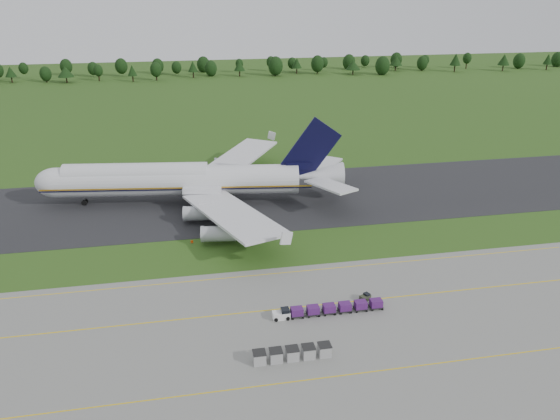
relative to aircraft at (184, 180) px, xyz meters
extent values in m
plane|color=#294C16|center=(14.90, -29.26, -6.06)|extent=(600.00, 600.00, 0.00)
cube|color=slate|center=(14.90, -63.26, -6.03)|extent=(300.00, 52.00, 0.06)
cube|color=black|center=(14.90, -1.26, -6.02)|extent=(300.00, 40.00, 0.08)
cube|color=yellow|center=(14.90, -51.26, -6.00)|extent=(300.00, 0.25, 0.01)
cube|color=yellow|center=(14.90, -69.26, -6.00)|extent=(300.00, 0.20, 0.01)
cube|color=yellow|center=(14.90, -39.26, -6.00)|extent=(120.00, 0.20, 0.01)
cylinder|color=black|center=(-88.31, 196.00, -4.51)|extent=(0.70, 0.70, 3.11)
cone|color=#1B3913|center=(-88.31, 196.00, -0.19)|extent=(5.83, 5.83, 5.52)
cylinder|color=black|center=(-69.92, 193.50, -4.58)|extent=(0.70, 0.70, 2.96)
sphere|color=#1B3913|center=(-69.92, 193.50, -1.54)|extent=(6.19, 6.19, 6.19)
cylinder|color=black|center=(-58.81, 189.95, -4.49)|extent=(0.70, 0.70, 3.13)
cone|color=#1B3913|center=(-58.81, 189.95, -0.14)|extent=(8.65, 8.65, 5.57)
cylinder|color=black|center=(-42.07, 192.55, -4.18)|extent=(0.70, 0.70, 3.76)
sphere|color=#1B3913|center=(-42.07, 192.55, -0.32)|extent=(5.03, 5.03, 5.03)
cylinder|color=black|center=(-23.49, 186.58, -4.43)|extent=(0.70, 0.70, 3.26)
cone|color=#1B3913|center=(-23.49, 186.58, 0.10)|extent=(5.03, 5.03, 5.80)
cylinder|color=black|center=(-10.78, 187.90, -4.08)|extent=(0.70, 0.70, 3.96)
sphere|color=#1B3913|center=(-10.78, 187.90, -0.02)|extent=(6.28, 6.28, 6.28)
cylinder|color=black|center=(9.73, 194.31, -4.38)|extent=(0.70, 0.70, 3.36)
cone|color=#1B3913|center=(9.73, 194.31, 0.28)|extent=(5.65, 5.65, 5.96)
cylinder|color=black|center=(20.14, 198.16, -4.62)|extent=(0.70, 0.70, 2.88)
sphere|color=#1B3913|center=(20.14, 198.16, -1.65)|extent=(7.02, 7.02, 7.02)
cylinder|color=black|center=(36.39, 194.15, -4.43)|extent=(0.70, 0.70, 3.26)
cone|color=#1B3913|center=(36.39, 194.15, 0.11)|extent=(6.52, 6.52, 5.80)
cylinder|color=black|center=(57.22, 191.81, -4.19)|extent=(0.70, 0.70, 3.73)
sphere|color=#1B3913|center=(57.22, 191.81, -0.36)|extent=(8.44, 8.44, 8.44)
cylinder|color=black|center=(71.28, 198.26, -4.43)|extent=(0.70, 0.70, 3.26)
cone|color=#1B3913|center=(71.28, 198.26, 0.09)|extent=(5.98, 5.98, 5.79)
cylinder|color=black|center=(83.09, 194.91, -4.14)|extent=(0.70, 0.70, 3.85)
sphere|color=#1B3913|center=(83.09, 194.91, -0.18)|extent=(7.63, 7.63, 7.63)
cylinder|color=black|center=(103.24, 188.42, -4.60)|extent=(0.70, 0.70, 2.92)
cone|color=#1B3913|center=(103.24, 188.42, -0.54)|extent=(8.66, 8.66, 5.19)
cylinder|color=black|center=(119.99, 184.63, -4.35)|extent=(0.70, 0.70, 3.41)
sphere|color=#1B3913|center=(119.99, 184.63, -0.84)|extent=(8.47, 8.47, 8.47)
cylinder|color=black|center=(133.55, 197.57, -4.41)|extent=(0.70, 0.70, 3.31)
cone|color=#1B3913|center=(133.55, 197.57, 0.19)|extent=(7.72, 7.72, 5.88)
cylinder|color=black|center=(149.99, 195.59, -4.56)|extent=(0.70, 0.70, 3.00)
sphere|color=#1B3913|center=(149.99, 195.59, -1.48)|extent=(6.61, 6.61, 6.61)
cylinder|color=black|center=(167.48, 187.14, -4.09)|extent=(0.70, 0.70, 3.94)
cone|color=#1B3913|center=(167.48, 187.14, 1.39)|extent=(6.58, 6.58, 7.01)
cylinder|color=black|center=(181.08, 198.14, -3.94)|extent=(0.70, 0.70, 4.24)
sphere|color=#1B3913|center=(181.08, 198.14, 0.42)|extent=(5.31, 5.31, 5.31)
cylinder|color=black|center=(198.26, 184.63, -4.23)|extent=(0.70, 0.70, 3.67)
cone|color=#1B3913|center=(198.26, 184.63, 0.87)|extent=(7.10, 7.10, 6.52)
cylinder|color=black|center=(214.05, 192.77, -4.52)|extent=(0.70, 0.70, 3.08)
sphere|color=#1B3913|center=(214.05, 192.77, -1.35)|extent=(7.25, 7.25, 7.25)
cylinder|color=black|center=(227.53, 183.53, -4.30)|extent=(0.70, 0.70, 3.53)
cone|color=#1B3913|center=(227.53, 183.53, 0.61)|extent=(5.38, 5.38, 6.27)
cylinder|color=black|center=(243.41, 195.89, -4.60)|extent=(0.70, 0.70, 2.91)
sphere|color=#1B3913|center=(243.41, 195.89, -1.61)|extent=(7.50, 7.50, 7.50)
cylinder|color=silver|center=(-1.37, 0.19, -0.22)|extent=(58.88, 15.03, 7.25)
cylinder|color=silver|center=(-11.35, 1.54, 1.50)|extent=(34.70, 10.20, 5.66)
sphere|color=silver|center=(-30.32, 4.11, -0.22)|extent=(7.25, 7.25, 7.25)
cone|color=silver|center=(33.08, -4.48, 0.29)|extent=(11.91, 8.32, 6.89)
cube|color=gold|center=(-1.86, -3.43, -0.82)|extent=(63.91, 8.71, 0.35)
cube|color=silver|center=(9.48, -20.70, -1.12)|extent=(20.32, 35.69, 0.55)
cube|color=silver|center=(14.64, 17.44, -1.12)|extent=(27.39, 34.09, 0.55)
cylinder|color=#9C9FA4|center=(2.86, -13.20, -3.64)|extent=(7.42, 4.14, 3.22)
cylinder|color=#9C9FA4|center=(6.19, -24.83, -3.64)|extent=(7.42, 4.14, 3.22)
cylinder|color=#9C9FA4|center=(6.27, 11.96, -3.64)|extent=(7.42, 4.14, 3.22)
cylinder|color=#9C9FA4|center=(12.57, 22.29, -3.64)|extent=(7.42, 4.14, 3.22)
cube|color=black|center=(30.59, -4.14, 7.07)|extent=(14.63, 2.52, 16.18)
cube|color=silver|center=(33.56, -12.17, 0.59)|extent=(10.44, 14.22, 0.45)
cube|color=silver|center=(35.59, 2.81, 0.59)|extent=(12.63, 13.62, 0.45)
cylinder|color=slate|center=(-24.33, 3.29, -4.95)|extent=(0.36, 0.36, 2.22)
cylinder|color=black|center=(-24.33, 3.29, -5.41)|extent=(1.42, 1.07, 1.31)
cylinder|color=slate|center=(4.01, -5.12, -4.95)|extent=(0.36, 0.36, 2.22)
cylinder|color=black|center=(4.01, -5.12, -5.41)|extent=(1.42, 1.07, 1.31)
cylinder|color=slate|center=(5.23, 3.87, -4.95)|extent=(0.36, 0.36, 2.22)
cylinder|color=black|center=(5.23, 3.87, -5.41)|extent=(1.42, 1.07, 1.31)
cube|color=white|center=(13.83, -53.98, -5.41)|extent=(2.81, 1.51, 1.19)
cylinder|color=black|center=(12.86, -54.74, -5.68)|extent=(0.65, 0.24, 0.65)
cube|color=black|center=(16.43, -53.98, -5.62)|extent=(2.16, 1.62, 0.13)
cube|color=#431757|center=(16.43, -53.98, -4.97)|extent=(1.95, 1.51, 1.19)
cylinder|color=black|center=(15.56, -54.74, -5.82)|extent=(0.37, 0.16, 0.37)
cube|color=black|center=(19.13, -53.98, -5.62)|extent=(2.16, 1.62, 0.13)
cube|color=#431757|center=(19.13, -53.98, -4.97)|extent=(1.95, 1.51, 1.19)
cylinder|color=black|center=(18.27, -54.74, -5.82)|extent=(0.37, 0.16, 0.37)
cube|color=black|center=(21.84, -53.98, -5.62)|extent=(2.16, 1.62, 0.13)
cube|color=#431757|center=(21.84, -53.98, -4.97)|extent=(1.95, 1.51, 1.19)
cylinder|color=black|center=(20.97, -54.74, -5.82)|extent=(0.37, 0.16, 0.37)
cube|color=black|center=(24.54, -53.98, -5.62)|extent=(2.16, 1.62, 0.13)
cube|color=#431757|center=(24.54, -53.98, -4.97)|extent=(1.95, 1.51, 1.19)
cylinder|color=black|center=(23.67, -54.74, -5.82)|extent=(0.37, 0.16, 0.37)
cube|color=black|center=(27.24, -53.98, -5.62)|extent=(2.16, 1.62, 0.13)
cube|color=#431757|center=(27.24, -53.98, -4.97)|extent=(1.95, 1.51, 1.19)
cylinder|color=black|center=(26.38, -54.74, -5.82)|extent=(0.37, 0.16, 0.37)
cube|color=black|center=(29.95, -53.98, -5.62)|extent=(2.16, 1.62, 0.13)
cube|color=#431757|center=(29.95, -53.98, -4.97)|extent=(1.95, 1.51, 1.19)
cylinder|color=black|center=(29.08, -54.74, -5.82)|extent=(0.37, 0.16, 0.37)
cylinder|color=black|center=(13.83, -53.98, -5.68)|extent=(0.65, 0.24, 0.65)
cube|color=#2F3525|center=(28.97, -51.32, -5.50)|extent=(2.10, 1.75, 1.00)
cylinder|color=black|center=(28.33, -51.87, -5.75)|extent=(0.51, 0.18, 0.51)
cylinder|color=black|center=(29.60, -50.78, -5.75)|extent=(0.51, 0.18, 0.51)
cube|color=#999999|center=(8.66, -64.45, -5.12)|extent=(1.77, 1.77, 1.77)
cube|color=black|center=(8.66, -64.45, -4.19)|extent=(1.88, 1.88, 0.09)
cube|color=#999999|center=(11.06, -64.45, -5.12)|extent=(1.77, 1.77, 1.77)
cube|color=black|center=(11.06, -64.45, -4.19)|extent=(1.88, 1.88, 0.09)
cube|color=#999999|center=(13.46, -64.45, -5.12)|extent=(1.77, 1.77, 1.77)
cube|color=black|center=(13.46, -64.45, -4.19)|extent=(1.88, 1.88, 0.09)
cube|color=#999999|center=(15.86, -64.45, -5.12)|extent=(1.77, 1.77, 1.77)
cube|color=black|center=(15.86, -64.45, -4.19)|extent=(1.88, 1.88, 0.09)
cube|color=#999999|center=(18.26, -64.45, -5.12)|extent=(1.77, 1.77, 1.77)
cube|color=black|center=(18.26, -64.45, -4.19)|extent=(1.88, 1.88, 0.09)
cube|color=#EF3C07|center=(0.67, -23.20, -5.76)|extent=(0.50, 0.12, 0.60)
cube|color=black|center=(0.67, -23.20, -6.04)|extent=(0.30, 0.30, 0.04)
cube|color=#EF3C07|center=(11.16, -23.20, -5.76)|extent=(0.50, 0.12, 0.60)
cube|color=black|center=(11.16, -23.20, -6.04)|extent=(0.30, 0.30, 0.04)
cube|color=#EF3C07|center=(21.65, -23.20, -5.76)|extent=(0.50, 0.12, 0.60)
cube|color=black|center=(21.65, -23.20, -6.04)|extent=(0.30, 0.30, 0.04)
camera|label=1|loc=(-0.18, -127.50, 44.30)|focal=35.00mm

